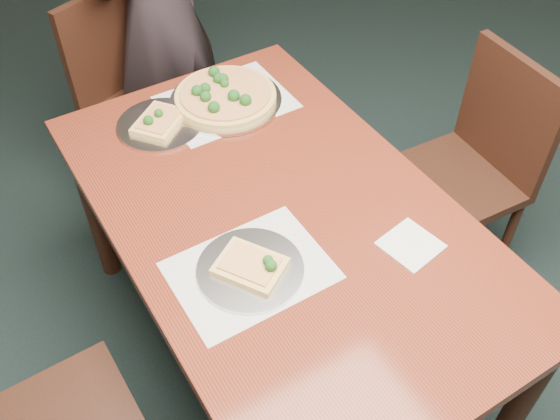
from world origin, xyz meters
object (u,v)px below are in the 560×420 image
chair_right (473,162)px  diner (159,12)px  dining_table (280,232)px  pizza_pan (225,96)px  slice_plate_far (159,123)px  chair_far (134,90)px  slice_plate_near (251,268)px

chair_right → diner: (-0.70, 1.12, 0.27)m
dining_table → pizza_pan: (0.11, 0.53, 0.12)m
chair_right → slice_plate_far: bearing=-113.6°
chair_far → chair_right: same height
slice_plate_near → slice_plate_far: slice_plate_near is taller
diner → pizza_pan: (-0.03, -0.62, -0.01)m
pizza_pan → slice_plate_far: bearing=-179.8°
chair_far → diner: size_ratio=0.58×
chair_right → diner: size_ratio=0.58×
dining_table → slice_plate_near: 0.25m
chair_right → slice_plate_far: 1.12m
dining_table → chair_right: 0.85m
dining_table → chair_far: (-0.03, 1.09, -0.14)m
dining_table → pizza_pan: bearing=78.5°
chair_far → dining_table: bearing=-108.6°
chair_far → pizza_pan: bearing=-96.2°
diner → pizza_pan: size_ratio=4.14×
dining_table → slice_plate_near: (-0.18, -0.15, 0.11)m
chair_far → pizza_pan: 0.63m
slice_plate_near → slice_plate_far: size_ratio=1.00×
diner → slice_plate_far: size_ratio=5.62×
pizza_pan → slice_plate_near: (-0.29, -0.68, -0.01)m
chair_right → pizza_pan: chair_right is taller
chair_far → slice_plate_far: size_ratio=3.25×
dining_table → pizza_pan: pizza_pan is taller
slice_plate_far → pizza_pan: bearing=0.2°
chair_far → pizza_pan: chair_far is taller
diner → slice_plate_near: 1.33m
slice_plate_near → diner: bearing=76.1°
dining_table → diner: size_ratio=0.95×
slice_plate_far → slice_plate_near: bearing=-93.7°
chair_far → chair_right: bearing=-71.0°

